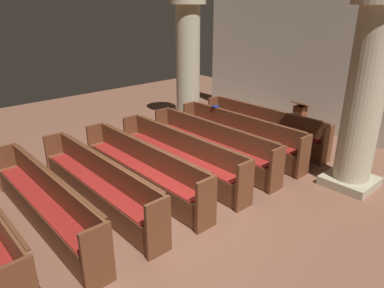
{
  "coord_description": "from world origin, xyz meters",
  "views": [
    {
      "loc": [
        4.33,
        -3.45,
        3.54
      ],
      "look_at": [
        -0.9,
        1.27,
        0.75
      ],
      "focal_mm": 33.27,
      "sensor_mm": 36.0,
      "label": 1
    }
  ],
  "objects": [
    {
      "name": "lectern",
      "position": [
        -0.62,
        5.0,
        0.45
      ],
      "size": [
        0.48,
        0.45,
        1.08
      ],
      "color": "brown",
      "rests_on": "ground"
    },
    {
      "name": "pillar_far_side",
      "position": [
        -3.77,
        3.7,
        1.98
      ],
      "size": [
        1.04,
        1.04,
        3.82
      ],
      "color": "tan",
      "rests_on": "ground"
    },
    {
      "name": "pew_row_4",
      "position": [
        -1.1,
        0.12,
        0.51
      ],
      "size": [
        3.75,
        0.46,
        0.94
      ],
      "color": "brown",
      "rests_on": "ground"
    },
    {
      "name": "pew_row_2",
      "position": [
        -1.1,
        2.07,
        0.51
      ],
      "size": [
        3.75,
        0.46,
        0.94
      ],
      "color": "brown",
      "rests_on": "ground"
    },
    {
      "name": "pew_row_0",
      "position": [
        -1.1,
        4.03,
        0.51
      ],
      "size": [
        3.75,
        0.47,
        0.94
      ],
      "color": "brown",
      "rests_on": "ground"
    },
    {
      "name": "ground_plane",
      "position": [
        0.0,
        0.0,
        0.0
      ],
      "size": [
        19.2,
        19.2,
        0.0
      ],
      "primitive_type": "plane",
      "color": "brown"
    },
    {
      "name": "pew_row_3",
      "position": [
        -1.1,
        1.1,
        0.51
      ],
      "size": [
        3.75,
        0.47,
        0.94
      ],
      "color": "brown",
      "rests_on": "ground"
    },
    {
      "name": "pillar_aisle_side",
      "position": [
        1.63,
        3.44,
        1.98
      ],
      "size": [
        1.04,
        1.04,
        3.82
      ],
      "color": "tan",
      "rests_on": "ground"
    },
    {
      "name": "pew_row_6",
      "position": [
        -1.1,
        -1.83,
        0.51
      ],
      "size": [
        3.75,
        0.47,
        0.94
      ],
      "color": "brown",
      "rests_on": "ground"
    },
    {
      "name": "pew_row_5",
      "position": [
        -1.1,
        -0.86,
        0.51
      ],
      "size": [
        3.75,
        0.46,
        0.94
      ],
      "color": "brown",
      "rests_on": "ground"
    },
    {
      "name": "hymn_book",
      "position": [
        -2.13,
        3.24,
        0.96
      ],
      "size": [
        0.15,
        0.18,
        0.03
      ],
      "primitive_type": "cube",
      "color": "navy",
      "rests_on": "pew_row_1"
    },
    {
      "name": "back_wall",
      "position": [
        0.0,
        6.08,
        2.25
      ],
      "size": [
        10.0,
        0.16,
        4.5
      ],
      "primitive_type": "cube",
      "color": "beige",
      "rests_on": "ground"
    },
    {
      "name": "pew_row_1",
      "position": [
        -1.1,
        3.05,
        0.51
      ],
      "size": [
        3.75,
        0.46,
        0.94
      ],
      "color": "brown",
      "rests_on": "ground"
    }
  ]
}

